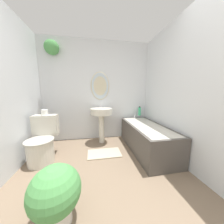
% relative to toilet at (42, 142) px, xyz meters
% --- Properties ---
extents(wall_back, '(2.68, 0.30, 2.40)m').
position_rel_toilet_xyz_m(wall_back, '(0.94, 0.84, 0.94)').
color(wall_back, silver).
rests_on(wall_back, ground_plane).
extents(wall_right, '(0.06, 2.52, 2.40)m').
position_rel_toilet_xyz_m(wall_right, '(2.31, -0.38, 0.88)').
color(wall_right, silver).
rests_on(wall_right, ground_plane).
extents(toilet, '(0.44, 0.63, 0.76)m').
position_rel_toilet_xyz_m(toilet, '(0.00, 0.00, 0.00)').
color(toilet, beige).
rests_on(toilet, ground_plane).
extents(pedestal_sink, '(0.50, 0.50, 0.92)m').
position_rel_toilet_xyz_m(pedestal_sink, '(1.07, 0.53, 0.33)').
color(pedestal_sink, beige).
rests_on(pedestal_sink, ground_plane).
extents(bathtub, '(0.63, 1.49, 0.60)m').
position_rel_toilet_xyz_m(bathtub, '(1.94, 0.02, -0.05)').
color(bathtub, '#4C4742').
rests_on(bathtub, ground_plane).
extents(shampoo_bottle, '(0.07, 0.07, 0.23)m').
position_rel_toilet_xyz_m(shampoo_bottle, '(2.06, 0.65, 0.38)').
color(shampoo_bottle, '#38B275').
rests_on(shampoo_bottle, bathtub).
extents(potted_plant, '(0.44, 0.44, 0.55)m').
position_rel_toilet_xyz_m(potted_plant, '(0.54, -1.10, -0.01)').
color(potted_plant, silver).
rests_on(potted_plant, ground_plane).
extents(bath_mat, '(0.63, 0.36, 0.02)m').
position_rel_toilet_xyz_m(bath_mat, '(1.07, -0.01, -0.31)').
color(bath_mat, '#B7A88E').
rests_on(bath_mat, ground_plane).
extents(toilet_paper_roll, '(0.11, 0.11, 0.10)m').
position_rel_toilet_xyz_m(toilet_paper_roll, '(0.00, 0.21, 0.49)').
color(toilet_paper_roll, white).
rests_on(toilet_paper_roll, toilet).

